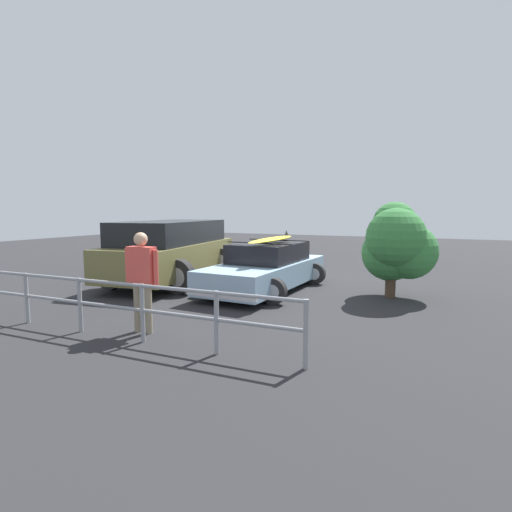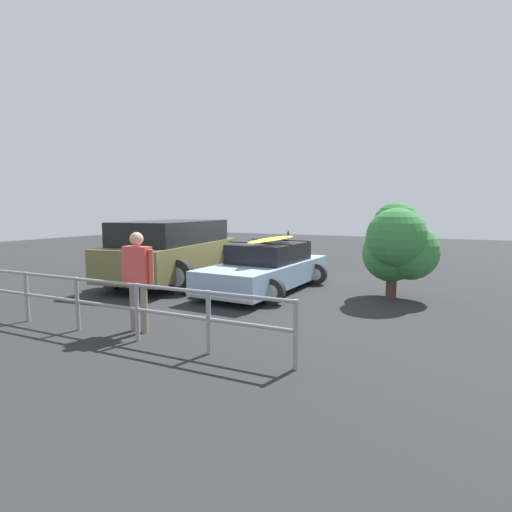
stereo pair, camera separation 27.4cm
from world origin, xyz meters
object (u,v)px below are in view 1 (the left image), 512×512
sedan_car (267,268)px  bush_near_left (397,244)px  suv_car (172,250)px  person_bystander (142,273)px

sedan_car → bush_near_left: 3.25m
sedan_car → suv_car: size_ratio=0.86×
person_bystander → sedan_car: bearing=-96.0°
bush_near_left → sedan_car: bearing=8.1°
sedan_car → bush_near_left: bush_near_left is taller
suv_car → bush_near_left: size_ratio=2.31×
person_bystander → bush_near_left: bearing=-127.4°
bush_near_left → person_bystander: bearing=52.6°
sedan_car → suv_car: suv_car is taller
suv_car → person_bystander: 4.86m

